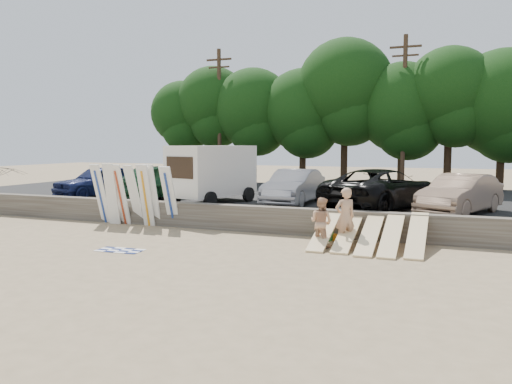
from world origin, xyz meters
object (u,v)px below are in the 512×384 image
car_2 (294,187)px  cooler (327,236)px  beachgoer_a (345,217)px  beachgoer_b (321,222)px  car_3 (381,189)px  box_trailer (212,171)px  car_0 (100,181)px  car_1 (163,181)px  car_4 (460,194)px

car_2 → cooler: 5.17m
beachgoer_a → beachgoer_b: size_ratio=1.19×
car_3 → beachgoer_b: size_ratio=3.65×
box_trailer → car_3: size_ratio=0.75×
box_trailer → car_0: (-6.48, 0.26, -0.66)m
car_1 → car_4: (13.62, -0.70, -0.10)m
car_3 → car_4: size_ratio=1.29×
car_1 → beachgoer_b: size_ratio=3.09×
cooler → car_2: bearing=136.8°
car_3 → cooler: bearing=94.1°
cooler → car_1: bearing=171.8°
box_trailer → cooler: box_trailer is taller
car_1 → beachgoer_b: bearing=169.7°
car_1 → car_4: 13.64m
beachgoer_b → car_0: bearing=-2.9°
box_trailer → beachgoer_a: bearing=-15.2°
car_0 → beachgoer_b: bearing=-1.6°
cooler → car_3: bearing=88.2°
car_1 → beachgoer_a: car_1 is taller
car_0 → beachgoer_b: 13.60m
beachgoer_a → cooler: beachgoer_a is taller
car_0 → car_4: bearing=18.6°
car_1 → beachgoer_b: car_1 is taller
car_4 → cooler: 5.74m
beachgoer_a → beachgoer_b: 0.85m
car_2 → beachgoer_a: 5.99m
car_1 → car_2: (6.75, 0.07, -0.09)m
car_0 → car_1: 3.40m
box_trailer → car_3: (7.48, 0.64, -0.63)m
cooler → beachgoer_b: bearing=-70.0°
car_4 → cooler: size_ratio=12.21×
car_0 → cooler: size_ratio=12.36×
beachgoer_b → cooler: (-0.07, 1.13, -0.66)m
car_0 → car_4: size_ratio=1.01×
car_1 → car_2: size_ratio=1.08×
car_1 → beachgoer_b: 10.81m
beachgoer_a → car_4: bearing=-167.3°
car_4 → beachgoer_a: size_ratio=2.39×
car_1 → cooler: size_ratio=13.29×
car_2 → beachgoer_b: 6.07m
car_1 → car_2: bearing=-159.9°
car_2 → beachgoer_b: bearing=-63.3°
car_2 → car_3: bearing=-3.0°
car_0 → beachgoer_a: (13.41, -4.32, -0.53)m
beachgoer_b → car_1: bearing=-12.1°
car_3 → beachgoer_a: bearing=105.5°
car_3 → car_4: car_3 is taller
box_trailer → car_4: box_trailer is taller
car_0 → beachgoer_a: car_0 is taller
box_trailer → car_4: 10.52m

